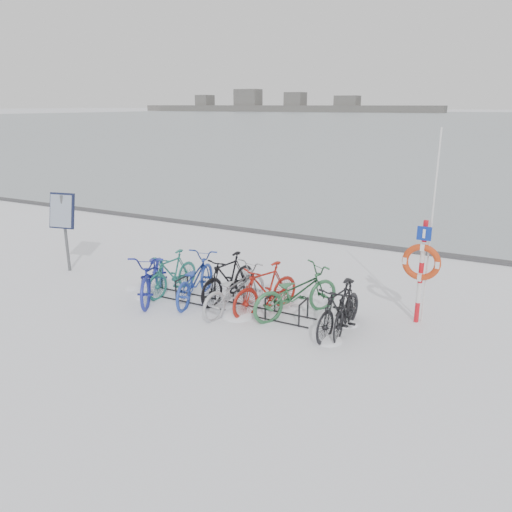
{
  "coord_description": "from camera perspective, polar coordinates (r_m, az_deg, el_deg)",
  "views": [
    {
      "loc": [
        5.12,
        -8.36,
        4.09
      ],
      "look_at": [
        0.45,
        0.6,
        1.01
      ],
      "focal_mm": 35.0,
      "sensor_mm": 36.0,
      "label": 1
    }
  ],
  "objects": [
    {
      "name": "bike_8",
      "position": [
        9.47,
        10.24,
        -5.74
      ],
      "size": [
        0.53,
        1.61,
        0.95
      ],
      "primitive_type": "imported",
      "rotation": [
        0.0,
        0.0,
        0.05
      ],
      "color": "black",
      "rests_on": "ground"
    },
    {
      "name": "bike_4",
      "position": [
        10.21,
        -2.46,
        -3.68
      ],
      "size": [
        1.02,
        1.98,
        0.99
      ],
      "primitive_type": "imported",
      "rotation": [
        0.0,
        0.0,
        2.94
      ],
      "color": "#A7A9AE",
      "rests_on": "ground"
    },
    {
      "name": "bike_2",
      "position": [
        10.86,
        -7.03,
        -2.42
      ],
      "size": [
        1.04,
        2.03,
        1.01
      ],
      "primitive_type": "imported",
      "rotation": [
        0.0,
        0.0,
        3.34
      ],
      "color": "#213C9E",
      "rests_on": "ground"
    },
    {
      "name": "bike_5",
      "position": [
        10.15,
        1.12,
        -3.59
      ],
      "size": [
        1.09,
        1.81,
        1.05
      ],
      "primitive_type": "imported",
      "rotation": [
        0.0,
        0.0,
        -0.37
      ],
      "color": "#9E1B12",
      "rests_on": "ground"
    },
    {
      "name": "bike_3",
      "position": [
        10.8,
        -3.18,
        -2.34
      ],
      "size": [
        0.79,
        1.8,
        1.05
      ],
      "primitive_type": "imported",
      "rotation": [
        0.0,
        0.0,
        -0.18
      ],
      "color": "black",
      "rests_on": "ground"
    },
    {
      "name": "info_board",
      "position": [
        13.3,
        -21.23,
        4.34
      ],
      "size": [
        0.7,
        0.37,
        2.0
      ],
      "rotation": [
        0.0,
        0.0,
        0.2
      ],
      "color": "#595B5E",
      "rests_on": "ground"
    },
    {
      "name": "bike_7",
      "position": [
        9.36,
        9.47,
        -5.76
      ],
      "size": [
        0.73,
        1.75,
        1.02
      ],
      "primitive_type": "imported",
      "rotation": [
        0.0,
        0.0,
        -0.15
      ],
      "color": "black",
      "rests_on": "ground"
    },
    {
      "name": "lifebuoy_station",
      "position": [
        9.87,
        18.41,
        -0.68
      ],
      "size": [
        0.71,
        0.22,
        3.7
      ],
      "color": "red",
      "rests_on": "ground"
    },
    {
      "name": "bike_6",
      "position": [
        10.0,
        4.61,
        -3.96
      ],
      "size": [
        1.65,
        2.07,
        1.05
      ],
      "primitive_type": "imported",
      "rotation": [
        0.0,
        0.0,
        2.59
      ],
      "color": "#2F6A40",
      "rests_on": "ground"
    },
    {
      "name": "ice_sheet",
      "position": [
        163.49,
        26.55,
        13.81
      ],
      "size": [
        400.0,
        298.0,
        0.02
      ],
      "primitive_type": "cube",
      "color": "#99A5AD",
      "rests_on": "ground"
    },
    {
      "name": "shoreline",
      "position": [
        296.95,
        2.28,
        16.69
      ],
      "size": [
        180.0,
        12.0,
        9.5
      ],
      "color": "#4C4C4C",
      "rests_on": "ground"
    },
    {
      "name": "snow_drifts",
      "position": [
        10.29,
        -2.38,
        -6.47
      ],
      "size": [
        5.41,
        1.75,
        0.24
      ],
      "color": "white",
      "rests_on": "ground"
    },
    {
      "name": "quay_edge",
      "position": [
        15.68,
        7.53,
        1.88
      ],
      "size": [
        400.0,
        0.25,
        0.1
      ],
      "primitive_type": "cube",
      "color": "#3F3F42",
      "rests_on": "ground"
    },
    {
      "name": "bike_rack",
      "position": [
        10.55,
        -3.68,
        -4.82
      ],
      "size": [
        4.0,
        0.48,
        0.46
      ],
      "color": "black",
      "rests_on": "ground"
    },
    {
      "name": "ground",
      "position": [
        10.62,
        -3.66,
        -5.72
      ],
      "size": [
        900.0,
        900.0,
        0.0
      ],
      "primitive_type": "plane",
      "color": "white",
      "rests_on": "ground"
    },
    {
      "name": "bike_1",
      "position": [
        11.35,
        -9.55,
        -1.79
      ],
      "size": [
        0.6,
        1.66,
        0.98
      ],
      "primitive_type": "imported",
      "rotation": [
        0.0,
        0.0,
        -0.09
      ],
      "color": "#216D62",
      "rests_on": "ground"
    },
    {
      "name": "bike_0",
      "position": [
        11.14,
        -11.71,
        -1.9
      ],
      "size": [
        1.6,
        2.22,
        1.11
      ],
      "primitive_type": "imported",
      "rotation": [
        0.0,
        0.0,
        0.46
      ],
      "color": "navy",
      "rests_on": "ground"
    }
  ]
}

